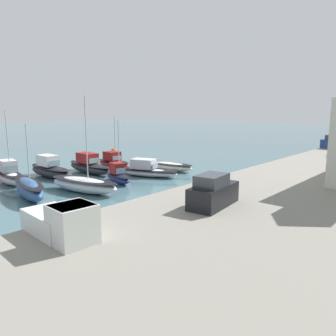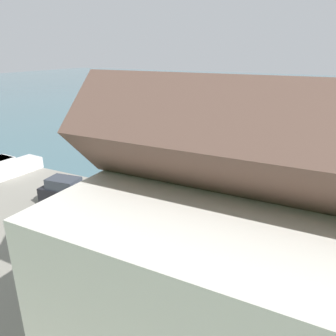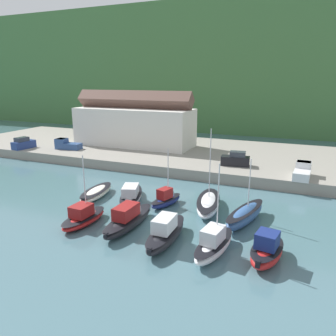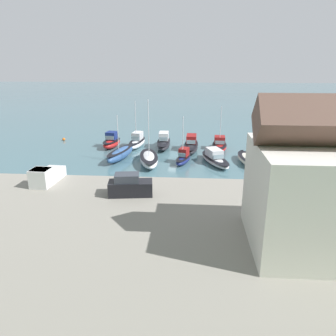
# 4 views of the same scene
# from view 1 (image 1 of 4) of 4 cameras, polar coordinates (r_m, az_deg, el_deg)

# --- Properties ---
(ground_plane) EXTENTS (320.00, 320.00, 0.00)m
(ground_plane) POSITION_cam_1_polar(r_m,az_deg,el_deg) (38.81, -14.40, -1.77)
(ground_plane) COLOR #476B75
(moored_boat_0) EXTENTS (3.16, 7.16, 1.04)m
(moored_boat_0) POSITION_cam_1_polar(r_m,az_deg,el_deg) (42.54, 0.20, 0.36)
(moored_boat_0) COLOR white
(moored_boat_0) RESTS_ON ground_plane
(moored_boat_1) EXTENTS (4.90, 8.26, 2.04)m
(moored_boat_1) POSITION_cam_1_polar(r_m,az_deg,el_deg) (38.87, -3.91, -0.37)
(moored_boat_1) COLOR silver
(moored_boat_1) RESTS_ON ground_plane
(moored_boat_2) EXTENTS (2.88, 5.13, 6.72)m
(moored_boat_2) POSITION_cam_1_polar(r_m,az_deg,el_deg) (35.76, -8.72, -1.30)
(moored_boat_2) COLOR navy
(moored_boat_2) RESTS_ON ground_plane
(moored_boat_3) EXTENTS (3.92, 8.40, 9.09)m
(moored_boat_3) POSITION_cam_1_polar(r_m,az_deg,el_deg) (32.35, -14.46, -2.79)
(moored_boat_3) COLOR silver
(moored_boat_3) RESTS_ON ground_plane
(moored_boat_4) EXTENTS (3.68, 8.12, 6.64)m
(moored_boat_4) POSITION_cam_1_polar(r_m,az_deg,el_deg) (31.87, -23.06, -3.26)
(moored_boat_4) COLOR #33568E
(moored_boat_4) RESTS_ON ground_plane
(moored_boat_5) EXTENTS (2.60, 6.08, 7.06)m
(moored_boat_5) POSITION_cam_1_polar(r_m,az_deg,el_deg) (45.26, -9.51, 1.09)
(moored_boat_5) COLOR red
(moored_boat_5) RESTS_ON ground_plane
(moored_boat_6) EXTENTS (2.41, 8.22, 2.49)m
(moored_boat_6) POSITION_cam_1_polar(r_m,az_deg,el_deg) (41.75, -13.59, 0.36)
(moored_boat_6) COLOR black
(moored_boat_6) RESTS_ON ground_plane
(moored_boat_7) EXTENTS (2.24, 7.54, 2.59)m
(moored_boat_7) POSITION_cam_1_polar(r_m,az_deg,el_deg) (40.47, -19.93, -0.22)
(moored_boat_7) COLOR black
(moored_boat_7) RESTS_ON ground_plane
(moored_boat_8) EXTENTS (2.88, 6.67, 7.75)m
(moored_boat_8) POSITION_cam_1_polar(r_m,az_deg,el_deg) (38.86, -25.94, -1.10)
(moored_boat_8) COLOR white
(moored_boat_8) RESTS_ON ground_plane
(parked_car_0) EXTENTS (4.40, 2.32, 2.16)m
(parked_car_0) POSITION_cam_1_polar(r_m,az_deg,el_deg) (21.65, 7.86, -4.23)
(parked_car_0) COLOR black
(parked_car_0) RESTS_ON quay_promenade
(parked_car_2) EXTENTS (2.33, 4.40, 2.16)m
(parked_car_2) POSITION_cam_1_polar(r_m,az_deg,el_deg) (58.84, 27.12, 3.89)
(parked_car_2) COLOR navy
(parked_car_2) RESTS_ON quay_promenade
(pickup_truck_0) EXTENTS (2.22, 4.83, 1.90)m
(pickup_truck_0) POSITION_cam_1_polar(r_m,az_deg,el_deg) (17.13, -17.84, -8.92)
(pickup_truck_0) COLOR silver
(pickup_truck_0) RESTS_ON quay_promenade
(mooring_buoy_0) EXTENTS (0.75, 0.75, 0.75)m
(mooring_buoy_0) POSITION_cam_1_polar(r_m,az_deg,el_deg) (61.38, -9.49, 3.10)
(mooring_buoy_0) COLOR orange
(mooring_buoy_0) RESTS_ON ground_plane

